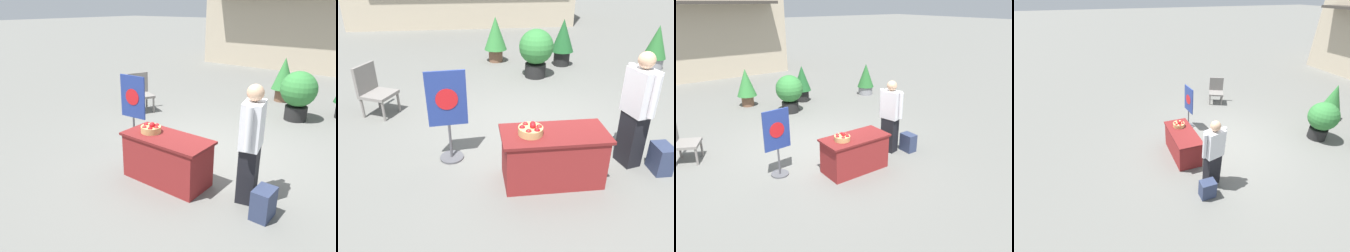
{
  "view_description": "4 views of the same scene",
  "coord_description": "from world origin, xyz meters",
  "views": [
    {
      "loc": [
        2.97,
        -4.99,
        2.63
      ],
      "look_at": [
        -0.07,
        -1.18,
        0.83
      ],
      "focal_mm": 35.0,
      "sensor_mm": 36.0,
      "label": 1
    },
    {
      "loc": [
        -0.98,
        -4.99,
        2.81
      ],
      "look_at": [
        -0.5,
        -0.94,
        0.64
      ],
      "focal_mm": 35.0,
      "sensor_mm": 36.0,
      "label": 2
    },
    {
      "loc": [
        -3.64,
        -6.3,
        3.35
      ],
      "look_at": [
        -0.12,
        -1.28,
        0.99
      ],
      "focal_mm": 35.0,
      "sensor_mm": 36.0,
      "label": 3
    },
    {
      "loc": [
        4.81,
        -3.07,
        3.98
      ],
      "look_at": [
        -0.18,
        -1.32,
        0.77
      ],
      "focal_mm": 24.0,
      "sensor_mm": 36.0,
      "label": 4
    }
  ],
  "objects": [
    {
      "name": "ground_plane",
      "position": [
        0.0,
        0.0,
        0.0
      ],
      "size": [
        120.0,
        120.0,
        0.0
      ],
      "primitive_type": "plane",
      "color": "slate"
    },
    {
      "name": "display_table",
      "position": [
        0.08,
        -1.39,
        0.38
      ],
      "size": [
        1.4,
        0.66,
        0.75
      ],
      "color": "maroon",
      "rests_on": "ground_plane"
    },
    {
      "name": "apple_basket",
      "position": [
        -0.24,
        -1.39,
        0.81
      ],
      "size": [
        0.32,
        0.32,
        0.16
      ],
      "color": "tan",
      "rests_on": "display_table"
    },
    {
      "name": "person_visitor",
      "position": [
        1.31,
        -1.1,
        0.86
      ],
      "size": [
        0.35,
        0.6,
        1.69
      ],
      "rotation": [
        0.0,
        0.0,
        -2.91
      ],
      "color": "black",
      "rests_on": "ground_plane"
    },
    {
      "name": "backpack",
      "position": [
        1.67,
        -1.37,
        0.21
      ],
      "size": [
        0.24,
        0.34,
        0.42
      ],
      "color": "#2D3856",
      "rests_on": "ground_plane"
    },
    {
      "name": "poster_board",
      "position": [
        -1.31,
        -0.69,
        0.76
      ],
      "size": [
        0.56,
        0.36,
        1.4
      ],
      "rotation": [
        0.0,
        0.0,
        -1.49
      ],
      "color": "#4C4C51",
      "rests_on": "ground_plane"
    },
    {
      "name": "patio_chair",
      "position": [
        -2.81,
        1.08,
        0.53
      ],
      "size": [
        0.73,
        0.73,
        0.98
      ],
      "rotation": [
        0.0,
        0.0,
        5.84
      ],
      "color": "gray",
      "rests_on": "ground_plane"
    },
    {
      "name": "potted_plant_far_left",
      "position": [
        1.6,
        3.72,
        0.7
      ],
      "size": [
        0.61,
        0.61,
        1.25
      ],
      "color": "black",
      "rests_on": "ground_plane"
    },
    {
      "name": "potted_plant_far_right",
      "position": [
        3.98,
        3.14,
        0.61
      ],
      "size": [
        0.61,
        0.61,
        1.15
      ],
      "color": "gray",
      "rests_on": "ground_plane"
    },
    {
      "name": "potted_plant_near_left",
      "position": [
        0.68,
        2.85,
        0.69
      ],
      "size": [
        0.85,
        0.85,
        1.19
      ],
      "color": "black",
      "rests_on": "ground_plane"
    },
    {
      "name": "potted_plant_near_right",
      "position": [
        -0.19,
        4.28,
        0.72
      ],
      "size": [
        0.64,
        0.64,
        1.26
      ],
      "color": "brown",
      "rests_on": "ground_plane"
    }
  ]
}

